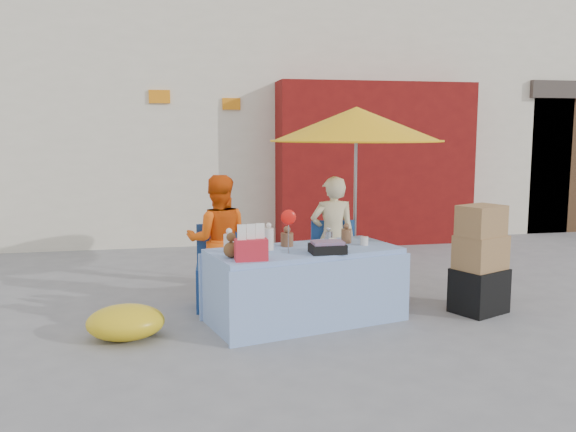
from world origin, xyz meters
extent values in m
plane|color=slate|center=(0.00, 0.00, 0.00)|extent=(80.00, 80.00, 0.00)
cube|color=silver|center=(0.00, 7.00, 2.25)|extent=(12.00, 5.00, 4.50)
cube|color=maroon|center=(2.20, 4.20, 1.30)|extent=(3.20, 0.60, 2.60)
cube|color=#4C331E|center=(6.50, 6.00, 1.20)|extent=(2.60, 3.00, 2.40)
cube|color=#3F3833|center=(6.50, 6.00, 2.55)|extent=(2.80, 3.20, 0.30)
cube|color=orange|center=(-1.20, 4.48, 2.35)|extent=(0.32, 0.04, 0.20)
cube|color=orange|center=(-0.10, 4.48, 2.25)|extent=(0.28, 0.04, 0.18)
cube|color=#80A5CE|center=(0.12, 0.39, 0.35)|extent=(1.94, 1.21, 0.71)
cube|color=#80A5CE|center=(0.22, -0.02, 0.33)|extent=(1.80, 0.46, 0.66)
cube|color=#80A5CE|center=(0.02, 0.79, 0.33)|extent=(1.80, 0.46, 0.66)
cylinder|color=white|center=(-0.60, 0.36, 0.79)|extent=(0.13, 0.13, 0.17)
cylinder|color=brown|center=(-0.44, 0.50, 0.79)|extent=(0.14, 0.14, 0.15)
cylinder|color=white|center=(-0.23, 0.40, 0.81)|extent=(0.11, 0.11, 0.21)
cylinder|color=brown|center=(-0.02, 0.55, 0.78)|extent=(0.15, 0.15, 0.13)
cylinder|color=#B2B2B7|center=(0.44, 0.68, 0.77)|extent=(0.10, 0.10, 0.11)
cylinder|color=brown|center=(0.60, 0.60, 0.78)|extent=(0.13, 0.13, 0.14)
cylinder|color=white|center=(0.41, 0.41, 0.75)|extent=(0.09, 0.09, 0.09)
cylinder|color=white|center=(0.74, 0.44, 0.75)|extent=(0.09, 0.09, 0.09)
sphere|color=brown|center=(-0.61, 0.11, 0.78)|extent=(0.14, 0.14, 0.14)
ellipsoid|color=red|center=(-0.08, 0.20, 1.05)|extent=(0.15, 0.08, 0.14)
cube|color=red|center=(-0.46, -0.04, 0.80)|extent=(0.31, 0.20, 0.19)
cube|color=black|center=(0.28, 0.14, 0.75)|extent=(0.37, 0.30, 0.09)
cube|color=navy|center=(-0.64, 0.99, 0.23)|extent=(0.52, 0.50, 0.45)
cube|color=navy|center=(-0.62, 1.21, 0.65)|extent=(0.48, 0.08, 0.40)
cube|color=navy|center=(0.61, 0.99, 0.23)|extent=(0.52, 0.50, 0.45)
cube|color=navy|center=(0.63, 1.21, 0.65)|extent=(0.48, 0.08, 0.40)
imported|color=#F1540C|center=(-0.64, 1.14, 0.69)|extent=(0.71, 0.58, 1.38)
imported|color=beige|center=(0.61, 1.14, 0.67)|extent=(0.52, 0.36, 1.34)
cylinder|color=gray|center=(0.91, 1.29, 1.00)|extent=(0.04, 0.04, 2.00)
cone|color=#F4AA0C|center=(0.91, 1.29, 1.90)|extent=(1.90, 1.90, 0.38)
cylinder|color=#F4AA0C|center=(0.91, 1.29, 1.72)|extent=(1.90, 1.90, 0.02)
cube|color=black|center=(1.92, 0.30, 0.22)|extent=(0.62, 0.57, 0.45)
cube|color=olive|center=(1.92, 0.30, 0.62)|extent=(0.57, 0.52, 0.34)
cube|color=olive|center=(1.90, 0.28, 0.94)|extent=(0.53, 0.47, 0.31)
ellipsoid|color=gold|center=(-1.55, 0.19, 0.15)|extent=(0.72, 0.59, 0.31)
camera|label=1|loc=(-1.20, -5.18, 1.82)|focal=38.00mm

